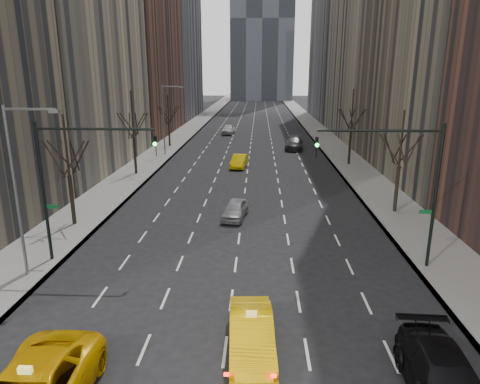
# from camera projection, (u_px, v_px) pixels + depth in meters

# --- Properties ---
(sidewalk_left) EXTENTS (4.50, 320.00, 0.15)m
(sidewalk_left) POSITION_uv_depth(u_px,v_px,m) (188.00, 130.00, 80.93)
(sidewalk_left) COLOR slate
(sidewalk_left) RESTS_ON ground
(sidewalk_right) EXTENTS (4.50, 320.00, 0.15)m
(sidewalk_right) POSITION_uv_depth(u_px,v_px,m) (318.00, 131.00, 79.89)
(sidewalk_right) COLOR slate
(sidewalk_right) RESTS_ON ground
(bld_left_far) EXTENTS (14.00, 28.00, 44.00)m
(bld_left_far) POSITION_uv_depth(u_px,v_px,m) (125.00, 2.00, 71.57)
(bld_left_far) COLOR brown
(bld_left_far) RESTS_ON ground
(tree_lw_b) EXTENTS (3.36, 3.50, 7.82)m
(tree_lw_b) POSITION_uv_depth(u_px,v_px,m) (69.00, 175.00, 29.92)
(tree_lw_b) COLOR black
(tree_lw_b) RESTS_ON ground
(tree_lw_c) EXTENTS (3.36, 3.50, 8.74)m
(tree_lw_c) POSITION_uv_depth(u_px,v_px,m) (134.00, 137.00, 45.22)
(tree_lw_c) COLOR black
(tree_lw_c) RESTS_ON ground
(tree_lw_d) EXTENTS (3.36, 3.50, 7.36)m
(tree_lw_d) POSITION_uv_depth(u_px,v_px,m) (169.00, 123.00, 62.67)
(tree_lw_d) COLOR black
(tree_lw_d) RESTS_ON ground
(tree_rw_b) EXTENTS (3.36, 3.50, 7.82)m
(tree_rw_b) POSITION_uv_depth(u_px,v_px,m) (399.00, 167.00, 32.74)
(tree_rw_b) COLOR black
(tree_rw_b) RESTS_ON ground
(tree_rw_c) EXTENTS (3.36, 3.50, 8.74)m
(tree_rw_c) POSITION_uv_depth(u_px,v_px,m) (351.00, 131.00, 49.97)
(tree_rw_c) COLOR black
(tree_rw_c) RESTS_ON ground
(traffic_mast_left) EXTENTS (6.69, 0.39, 8.00)m
(traffic_mast_left) POSITION_uv_depth(u_px,v_px,m) (71.00, 170.00, 23.54)
(traffic_mast_left) COLOR black
(traffic_mast_left) RESTS_ON ground
(traffic_mast_right) EXTENTS (6.69, 0.39, 8.00)m
(traffic_mast_right) POSITION_uv_depth(u_px,v_px,m) (406.00, 173.00, 22.77)
(traffic_mast_right) COLOR black
(traffic_mast_right) RESTS_ON ground
(streetlight_near) EXTENTS (2.83, 0.22, 9.00)m
(streetlight_near) POSITION_uv_depth(u_px,v_px,m) (20.00, 176.00, 21.66)
(streetlight_near) COLOR slate
(streetlight_near) RESTS_ON ground
(streetlight_far) EXTENTS (2.83, 0.22, 9.00)m
(streetlight_far) POSITION_uv_depth(u_px,v_px,m) (166.00, 113.00, 55.33)
(streetlight_far) COLOR slate
(streetlight_far) RESTS_ON ground
(taxi_sedan) EXTENTS (1.99, 4.97, 1.61)m
(taxi_sedan) POSITION_uv_depth(u_px,v_px,m) (251.00, 335.00, 16.67)
(taxi_sedan) COLOR #FFBF05
(taxi_sedan) RESTS_ON ground
(silver_sedan_ahead) EXTENTS (2.14, 4.17, 1.36)m
(silver_sedan_ahead) POSITION_uv_depth(u_px,v_px,m) (235.00, 209.00, 32.35)
(silver_sedan_ahead) COLOR gray
(silver_sedan_ahead) RESTS_ON ground
(parked_suv_black) EXTENTS (2.62, 5.82, 1.66)m
(parked_suv_black) POSITION_uv_depth(u_px,v_px,m) (445.00, 381.00, 14.15)
(parked_suv_black) COLOR black
(parked_suv_black) RESTS_ON ground
(far_taxi) EXTENTS (2.11, 4.64, 1.48)m
(far_taxi) POSITION_uv_depth(u_px,v_px,m) (239.00, 161.00, 49.68)
(far_taxi) COLOR yellow
(far_taxi) RESTS_ON ground
(far_suv_grey) EXTENTS (3.10, 6.38, 1.79)m
(far_suv_grey) POSITION_uv_depth(u_px,v_px,m) (294.00, 143.00, 61.44)
(far_suv_grey) COLOR #2E2E33
(far_suv_grey) RESTS_ON ground
(far_car_white) EXTENTS (2.42, 5.18, 1.71)m
(far_car_white) POSITION_uv_depth(u_px,v_px,m) (228.00, 129.00, 76.42)
(far_car_white) COLOR silver
(far_car_white) RESTS_ON ground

